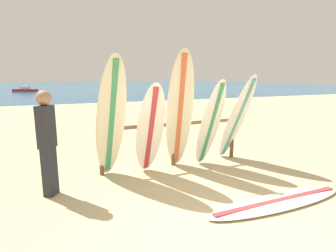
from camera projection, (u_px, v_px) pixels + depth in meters
The scene contains 11 objects.
ground_plane at pixel (239, 238), 3.25m from camera, with size 120.00×120.00×0.00m, color tan.
ocean_water at pixel (67, 86), 55.88m from camera, with size 120.00×80.00×0.01m, color #1E5984.
surfboard_rack at pixel (173, 134), 5.79m from camera, with size 3.24×0.09×1.08m.
surfboard_leaning_far_left at pixel (111, 119), 4.91m from camera, with size 0.71×0.87×2.36m.
surfboard_leaning_left at pixel (150, 130), 5.09m from camera, with size 0.56×0.85×1.87m.
surfboard_leaning_center_left at pixel (180, 112), 5.41m from camera, with size 0.70×0.88×2.49m.
surfboard_leaning_center at pixel (210, 124), 5.62m from camera, with size 0.67×0.81×1.92m.
surfboard_leaning_center_right at pixel (237, 119), 6.02m from camera, with size 0.67×1.05×2.02m.
surfboard_lying_on_sand at pixel (278, 202), 4.10m from camera, with size 2.57×0.52×0.08m.
beachgoer_standing at pixel (47, 139), 4.26m from camera, with size 0.30×0.33×1.74m.
small_boat_offshore at pixel (25, 90), 34.87m from camera, with size 3.13×2.15×0.71m.
Camera 1 is at (-1.94, -2.37, 1.95)m, focal length 28.20 mm.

